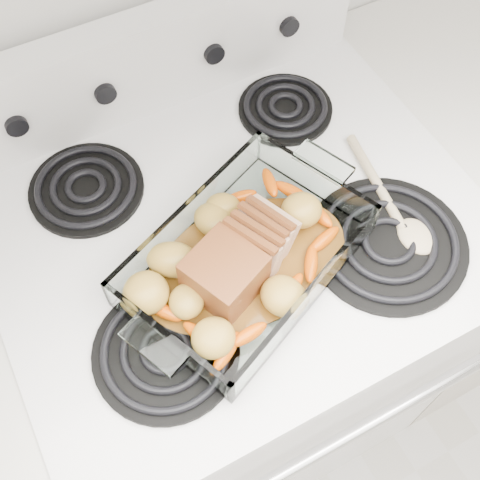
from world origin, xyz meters
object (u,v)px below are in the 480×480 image
baking_dish (246,260)px  pork_roast (231,258)px  counter_right (466,215)px  electric_range (235,326)px

baking_dish → pork_roast: size_ratio=1.99×
pork_roast → counter_right: bearing=21.0°
electric_range → pork_roast: size_ratio=6.27×
electric_range → pork_roast: 0.52m
counter_right → baking_dish: (-0.69, -0.09, 0.50)m
electric_range → baking_dish: size_ratio=3.16×
baking_dish → counter_right: bearing=-15.5°
electric_range → baking_dish: (-0.03, -0.10, 0.48)m
electric_range → pork_roast: (-0.05, -0.10, 0.51)m
baking_dish → pork_roast: bearing=156.8°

